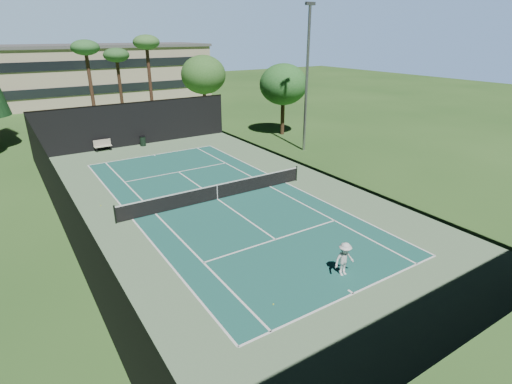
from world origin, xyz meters
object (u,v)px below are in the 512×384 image
Objects in this scene: tennis_ball_c at (229,184)px; trash_bin at (143,141)px; park_bench at (103,145)px; tennis_net at (217,191)px; tennis_ball_b at (150,206)px; player at (344,259)px; tennis_ball_d at (101,206)px; tennis_ball_a at (273,304)px.

trash_bin is (-1.76, 13.33, 0.44)m from tennis_ball_c.
park_bench is at bearing 111.40° from tennis_ball_c.
park_bench reaches higher than tennis_ball_c.
tennis_net is 4.25m from tennis_ball_b.
tennis_ball_d is at bearing 122.25° from player.
player is at bearing -89.01° from trash_bin.
trash_bin is at bearing 97.53° from tennis_ball_c.
tennis_ball_d is (-8.51, 0.97, -0.00)m from tennis_ball_c.
tennis_ball_c reaches higher than tennis_ball_a.
player is 1.67× the size of trash_bin.
tennis_ball_c is 0.08× the size of trash_bin.
tennis_net is 187.09× the size of tennis_ball_d.
tennis_ball_a is 26.24m from trash_bin.
player is at bearing -81.28° from park_bench.
trash_bin reaches higher than tennis_ball_d.
tennis_ball_a is at bearing -97.37° from trash_bin.
park_bench is at bearing 103.06° from player.
trash_bin is (0.20, 15.34, -0.08)m from tennis_net.
tennis_net is at bearing -18.50° from tennis_ball_b.
tennis_net is 7.21m from tennis_ball_d.
tennis_ball_a is at bearing -89.53° from park_bench.
trash_bin is (6.75, 12.36, 0.44)m from tennis_ball_d.
trash_bin reaches higher than tennis_ball_c.
tennis_ball_b is (-0.84, 12.02, -0.00)m from tennis_ball_a.
tennis_ball_b is 0.92× the size of tennis_ball_d.
trash_bin is at bearing 73.30° from tennis_ball_b.
player reaches higher than tennis_ball_a.
tennis_ball_a is 0.96× the size of tennis_ball_d.
trash_bin is (4.20, 14.00, 0.45)m from tennis_ball_b.
player is 12.85m from tennis_ball_b.
tennis_ball_b is 0.07× the size of trash_bin.
tennis_net reaches higher than tennis_ball_d.
tennis_ball_a is 0.04× the size of park_bench.
player is 3.89m from tennis_ball_a.
tennis_ball_c is (5.13, 12.69, 0.00)m from tennis_ball_a.
tennis_ball_d is (-3.39, 13.65, 0.00)m from tennis_ball_a.
player reaches higher than tennis_ball_b.
tennis_ball_d is at bearing 103.93° from tennis_ball_a.
tennis_net is 8.20× the size of player.
tennis_ball_a is at bearing -112.00° from tennis_ball_c.
tennis_ball_a reaches higher than tennis_ball_b.
tennis_ball_b is 14.62m from trash_bin.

